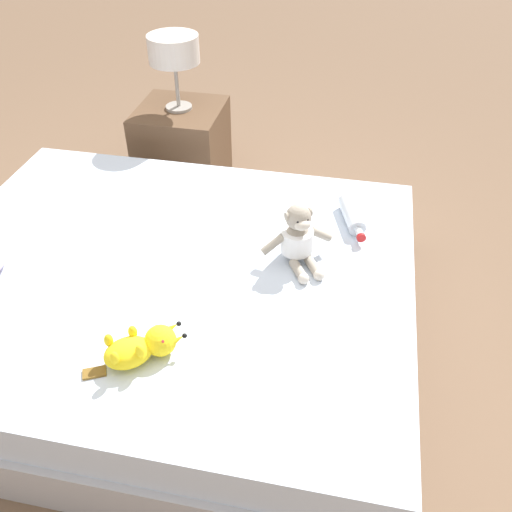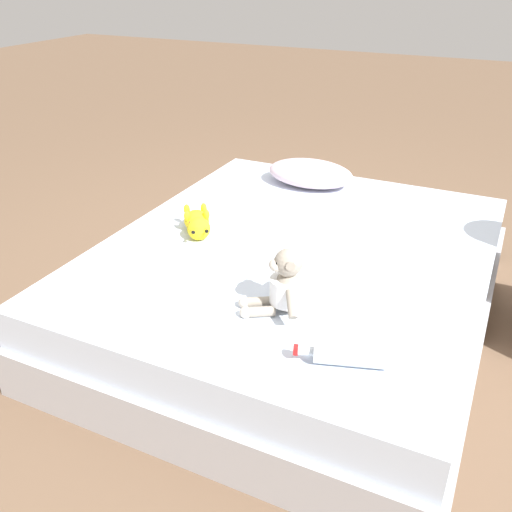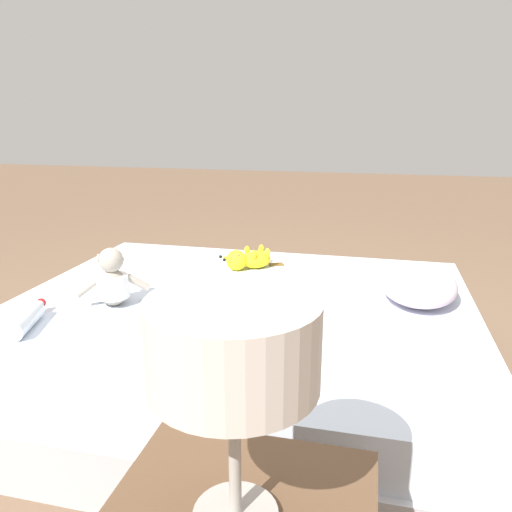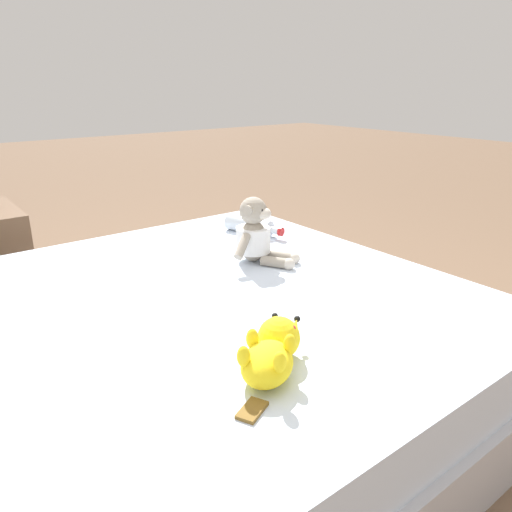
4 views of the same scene
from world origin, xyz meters
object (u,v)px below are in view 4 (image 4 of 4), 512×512
object	(u,v)px
bed	(157,367)
plush_yellow_creature	(272,351)
plush_monkey	(256,236)
glass_bottle	(250,226)

from	to	relation	value
bed	plush_yellow_creature	xyz separation A→B (m)	(-0.44, -0.08, 0.23)
plush_monkey	plush_yellow_creature	distance (m)	0.70
bed	glass_bottle	size ratio (longest dim) A/B	6.81
plush_monkey	plush_yellow_creature	world-z (taller)	plush_monkey
bed	plush_monkey	world-z (taller)	plush_monkey
plush_monkey	glass_bottle	bearing A→B (deg)	-33.34
bed	glass_bottle	bearing A→B (deg)	-57.41
bed	glass_bottle	xyz separation A→B (m)	(0.43, -0.67, 0.22)
plush_yellow_creature	glass_bottle	world-z (taller)	plush_yellow_creature
plush_yellow_creature	plush_monkey	bearing A→B (deg)	-34.53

